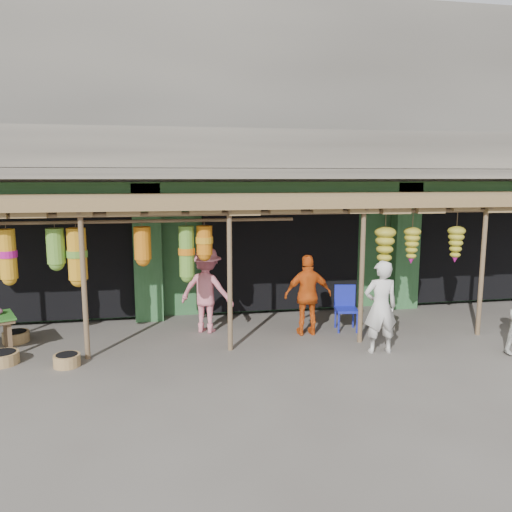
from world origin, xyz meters
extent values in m
plane|color=#514C47|center=(0.00, 0.00, 0.00)|extent=(80.00, 80.00, 0.00)
cube|color=gray|center=(0.00, 5.00, 5.00)|extent=(16.00, 6.00, 4.00)
cube|color=#2D6033|center=(0.00, 5.15, 1.50)|extent=(16.00, 5.70, 3.00)
cube|color=gray|center=(0.00, 1.65, 3.20)|extent=(16.00, 0.90, 0.22)
cube|color=gray|center=(0.00, 1.25, 3.70)|extent=(16.00, 0.10, 0.80)
cube|color=#2D6033|center=(0.00, 2.05, 2.85)|extent=(16.00, 0.35, 0.35)
cube|color=yellow|center=(-5.00, 1.97, 2.75)|extent=(1.70, 0.06, 0.55)
cube|color=#B21414|center=(-5.00, 1.93, 2.75)|extent=(1.30, 0.02, 0.30)
cube|color=black|center=(-5.00, 3.00, 1.35)|extent=(3.60, 2.00, 2.50)
cube|color=black|center=(0.00, 3.00, 1.35)|extent=(3.60, 2.00, 2.50)
cube|color=black|center=(5.00, 3.00, 1.35)|extent=(3.60, 2.00, 2.50)
cube|color=#2D6033|center=(-3.00, 2.05, 1.50)|extent=(0.60, 0.35, 3.00)
cube|color=#2D6033|center=(3.00, 2.05, 1.50)|extent=(0.60, 0.35, 3.00)
cylinder|color=brown|center=(-4.00, -0.20, 1.30)|extent=(0.09, 0.09, 2.60)
cylinder|color=brown|center=(-1.50, -0.20, 1.30)|extent=(0.09, 0.09, 2.60)
cylinder|color=brown|center=(1.00, -0.20, 1.30)|extent=(0.09, 0.09, 2.60)
cylinder|color=brown|center=(3.50, -0.20, 1.30)|extent=(0.09, 0.09, 2.60)
cylinder|color=brown|center=(-0.25, -0.20, 2.50)|extent=(12.90, 0.08, 0.08)
cylinder|color=brown|center=(-3.00, 0.20, 2.35)|extent=(5.50, 0.06, 0.06)
cube|color=brown|center=(0.00, 0.90, 2.68)|extent=(14.00, 2.70, 0.22)
cube|color=brown|center=(-5.34, 0.14, 0.30)|extent=(0.09, 0.09, 0.60)
cube|color=brown|center=(-5.57, 0.66, 0.30)|extent=(0.09, 0.09, 0.60)
cylinder|color=#1922A3|center=(0.79, 0.39, 0.21)|extent=(0.04, 0.04, 0.42)
cylinder|color=#1922A3|center=(1.16, 0.33, 0.21)|extent=(0.04, 0.04, 0.42)
cylinder|color=#1922A3|center=(0.84, 0.76, 0.21)|extent=(0.04, 0.04, 0.42)
cylinder|color=#1922A3|center=(1.21, 0.70, 0.21)|extent=(0.04, 0.04, 0.42)
cube|color=#1922A3|center=(1.00, 0.55, 0.44)|extent=(0.50, 0.50, 0.05)
cube|color=#1922A3|center=(1.03, 0.75, 0.69)|extent=(0.44, 0.11, 0.47)
cylinder|color=brown|center=(-5.49, 0.98, 0.10)|extent=(0.56, 0.56, 0.20)
cylinder|color=#A37A49|center=(-5.38, -0.20, 0.10)|extent=(0.68, 0.68, 0.20)
cylinder|color=#A7844E|center=(-4.29, -0.50, 0.10)|extent=(0.47, 0.47, 0.20)
imported|color=silver|center=(1.13, -0.79, 0.84)|extent=(0.63, 0.43, 1.68)
imported|color=#D85614|center=(0.14, 0.43, 0.81)|extent=(0.96, 0.44, 1.62)
imported|color=pink|center=(-1.83, 0.98, 0.87)|extent=(1.29, 1.07, 1.74)
camera|label=1|loc=(-2.60, -8.88, 3.13)|focal=35.00mm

